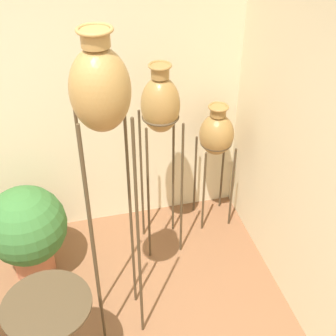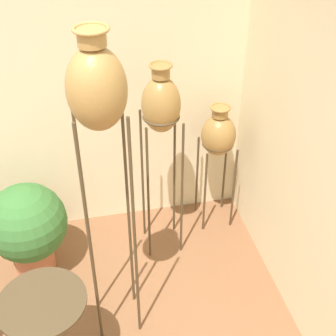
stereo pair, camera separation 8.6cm
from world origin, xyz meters
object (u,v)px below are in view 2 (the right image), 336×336
at_px(vase_stand_tall, 97,96).
at_px(side_table, 47,323).
at_px(vase_stand_medium, 161,108).
at_px(vase_stand_short, 218,136).
at_px(potted_plant, 27,226).

height_order(vase_stand_tall, side_table, vase_stand_tall).
xyz_separation_m(vase_stand_tall, side_table, (-0.46, -0.37, -1.31)).
relative_size(vase_stand_medium, vase_stand_short, 1.42).
distance_m(vase_stand_tall, vase_stand_medium, 1.01).
distance_m(side_table, potted_plant, 1.04).
bearing_deg(vase_stand_tall, potted_plant, 133.32).
relative_size(vase_stand_tall, vase_stand_medium, 1.31).
bearing_deg(vase_stand_short, vase_stand_medium, -158.05).
height_order(vase_stand_medium, side_table, vase_stand_medium).
xyz_separation_m(vase_stand_short, side_table, (-1.48, -1.31, -0.36)).
bearing_deg(vase_stand_short, side_table, -138.55).
height_order(side_table, potted_plant, potted_plant).
bearing_deg(vase_stand_tall, vase_stand_short, 42.43).
distance_m(vase_stand_tall, potted_plant, 1.66).
distance_m(vase_stand_tall, side_table, 1.43).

